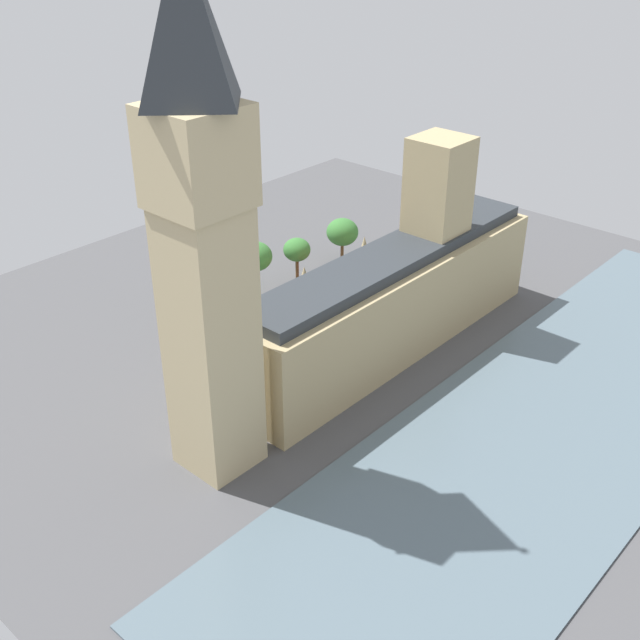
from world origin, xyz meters
The scene contains 15 objects.
ground_plane centered at (0.00, 0.00, 0.00)m, with size 125.37×125.37×0.00m, color #4C4C4F.
river_thames centered at (-28.80, 0.00, 0.12)m, with size 30.83×112.83×0.25m, color slate.
parliament_building centered at (-1.99, -1.49, 8.49)m, with size 11.34×55.37×28.92m.
clock_tower centered at (-2.87, 33.64, 29.88)m, with size 8.92×8.92×57.72m.
car_silver_leading centered at (11.20, -17.86, 0.88)m, with size 1.98×4.21×1.74m.
double_decker_bus_kerbside centered at (13.42, -6.10, 2.63)m, with size 3.44×10.68×4.75m.
car_yellow_cab_near_tower centered at (12.72, 14.33, 0.89)m, with size 1.96×4.64×1.74m.
pedestrian_corner centered at (6.27, -3.54, 0.68)m, with size 0.56×0.64×1.51m.
pedestrian_under_trees centered at (6.18, 9.12, 0.67)m, with size 0.63×0.57×1.49m.
pedestrian_opposite_hall centered at (6.00, 22.26, 0.75)m, with size 0.50×0.61×1.66m.
plane_tree_by_river_gate centered at (22.28, -6.14, 6.08)m, with size 4.55×4.55×8.09m.
plane_tree_trailing centered at (22.28, -17.78, 5.64)m, with size 5.64×5.64×8.07m.
plane_tree_far_end centered at (23.90, 1.85, 7.09)m, with size 5.53×5.53×9.49m.
plane_tree_midblock centered at (23.64, 8.72, 5.92)m, with size 4.69×4.69×7.97m.
street_lamp_slot_10 centered at (22.34, 21.01, 4.83)m, with size 0.56×0.56×7.01m.
Camera 1 is at (-59.83, 79.43, 59.21)m, focal length 43.75 mm.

